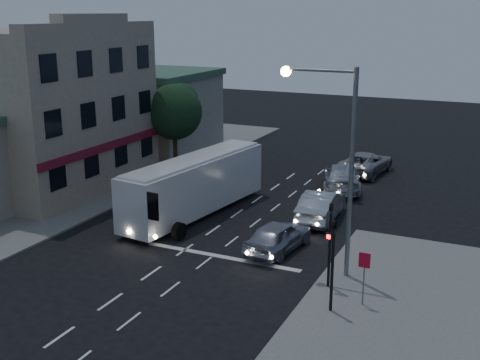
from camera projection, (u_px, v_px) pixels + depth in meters
The scene contains 15 objects.
ground at pixel (163, 265), 27.63m from camera, with size 120.00×120.00×0.00m, color black.
sidewalk_far at pixel (59, 186), 39.85m from camera, with size 12.00×50.00×0.12m, color slate.
road_markings at pixel (220, 245), 30.00m from camera, with size 8.00×30.55×0.01m.
tour_bus at pixel (195, 184), 34.02m from camera, with size 3.66×11.19×3.36m.
car_suv at pixel (278, 236), 29.07m from camera, with size 1.80×4.47×1.52m, color #9394A5.
car_sedan_a at pixel (321, 205), 33.44m from camera, with size 1.75×5.02×1.65m, color #BABCC2.
car_sedan_b at pixel (342, 177), 39.16m from camera, with size 2.35×5.77×1.67m, color #A7AAB6.
car_sedan_c at pixel (366, 163), 43.03m from camera, with size 2.59×5.63×1.56m, color #A4A4A5.
traffic_signal_main at pixel (330, 235), 24.59m from camera, with size 0.25×0.35×4.10m.
traffic_signal_side at pixel (333, 255), 22.58m from camera, with size 0.18×0.15×4.10m.
regulatory_sign at pixel (364, 270), 23.24m from camera, with size 0.45×0.12×2.20m.
streetlight at pixel (337, 149), 25.04m from camera, with size 3.32×0.44×9.00m.
main_building at pixel (41, 109), 38.85m from camera, with size 10.12×12.00×11.00m.
low_building_north at pixel (150, 110), 49.64m from camera, with size 9.40×9.40×6.50m.
street_tree at pixel (174, 109), 42.85m from camera, with size 4.00×4.00×6.20m.
Camera 1 is at (13.91, -21.70, 11.25)m, focal length 45.00 mm.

